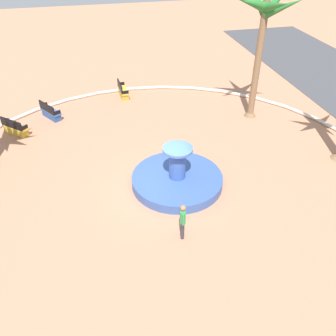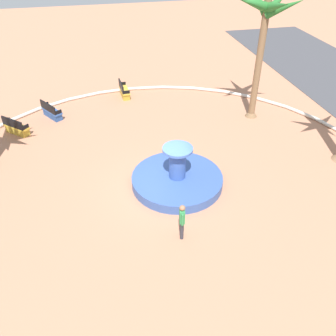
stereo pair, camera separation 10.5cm
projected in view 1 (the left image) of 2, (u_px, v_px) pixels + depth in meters
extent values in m
plane|color=tan|center=(164.00, 186.00, 16.64)|extent=(80.00, 80.00, 0.00)
torus|color=silver|center=(164.00, 184.00, 16.58)|extent=(22.52, 22.52, 0.20)
cylinder|color=#38569E|center=(177.00, 180.00, 16.64)|extent=(4.19, 4.19, 0.45)
cylinder|color=teal|center=(177.00, 181.00, 16.67)|extent=(3.69, 3.69, 0.34)
cylinder|color=#38569E|center=(177.00, 164.00, 16.10)|extent=(0.76, 0.76, 1.42)
cylinder|color=#3D5FAD|center=(178.00, 149.00, 15.64)|extent=(1.34, 1.34, 0.12)
cylinder|color=brown|center=(258.00, 62.00, 20.31)|extent=(0.39, 0.39, 6.80)
cone|color=brown|center=(250.00, 112.00, 22.15)|extent=(0.73, 0.73, 0.50)
cone|color=#28702D|center=(276.00, 6.00, 17.74)|extent=(2.07, 0.70, 1.07)
cone|color=#28702D|center=(284.00, 7.00, 18.26)|extent=(1.69, 1.92, 1.35)
cone|color=#28702D|center=(277.00, 1.00, 19.03)|extent=(1.50, 2.04, 1.21)
cone|color=#28702D|center=(258.00, 1.00, 19.24)|extent=(2.06, 0.73, 1.28)
cone|color=#28702D|center=(248.00, 1.00, 18.59)|extent=(1.27, 2.10, 1.07)
cone|color=#28702D|center=(255.00, 4.00, 17.97)|extent=(1.43, 2.07, 1.06)
cube|color=gold|center=(15.00, 127.00, 20.25)|extent=(1.45, 1.52, 0.12)
cube|color=black|center=(11.00, 124.00, 19.92)|extent=(1.14, 1.23, 0.50)
cube|color=gold|center=(16.00, 131.00, 20.40)|extent=(1.33, 1.40, 0.39)
cube|color=black|center=(6.00, 122.00, 20.47)|extent=(0.39, 0.36, 0.24)
cube|color=black|center=(24.00, 128.00, 19.87)|extent=(0.39, 0.36, 0.24)
cube|color=#335BA8|center=(51.00, 111.00, 21.83)|extent=(1.61, 1.29, 0.12)
cube|color=black|center=(47.00, 108.00, 21.53)|extent=(1.39, 0.94, 0.50)
cube|color=#2B4E8F|center=(52.00, 115.00, 21.98)|extent=(1.49, 1.19, 0.39)
cube|color=black|center=(44.00, 105.00, 22.17)|extent=(0.31, 0.42, 0.24)
cube|color=black|center=(57.00, 113.00, 21.33)|extent=(0.31, 0.42, 0.24)
cube|color=gold|center=(123.00, 90.00, 24.35)|extent=(1.63, 0.59, 0.12)
cube|color=black|center=(120.00, 86.00, 24.12)|extent=(1.60, 0.17, 0.50)
cube|color=gold|center=(124.00, 94.00, 24.50)|extent=(1.50, 0.54, 0.39)
cube|color=black|center=(121.00, 84.00, 24.85)|extent=(0.10, 0.45, 0.24)
cube|color=black|center=(125.00, 93.00, 23.68)|extent=(0.10, 0.45, 0.24)
cylinder|color=#33333D|center=(183.00, 231.00, 13.77)|extent=(0.14, 0.14, 0.82)
cylinder|color=#33333D|center=(182.00, 227.00, 13.92)|extent=(0.14, 0.14, 0.82)
cube|color=#338C4C|center=(183.00, 216.00, 13.44)|extent=(0.37, 0.26, 0.56)
sphere|color=#9E7051|center=(183.00, 208.00, 13.21)|extent=(0.22, 0.22, 0.22)
cylinder|color=#338C4C|center=(183.00, 220.00, 13.26)|extent=(0.09, 0.09, 0.53)
cylinder|color=#338C4C|center=(182.00, 212.00, 13.62)|extent=(0.09, 0.09, 0.53)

